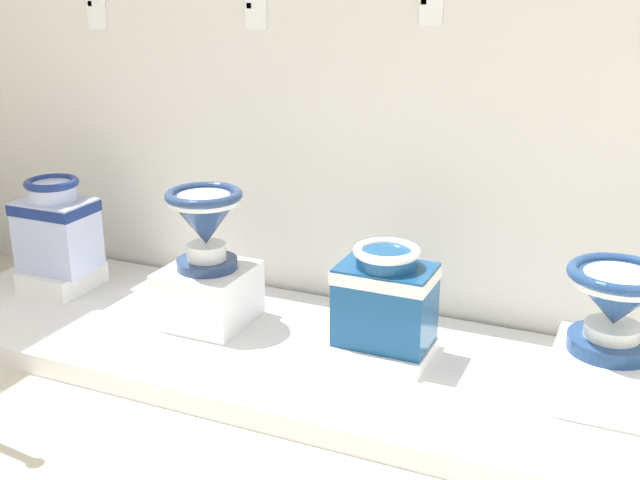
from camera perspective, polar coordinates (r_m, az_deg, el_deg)
display_platform at (r=3.32m, az=-2.37°, el=-8.14°), size 3.37×1.02×0.09m
plinth_block_pale_glazed at (r=4.01m, az=-18.09°, el=-2.64°), size 0.29×0.33×0.10m
antique_toilet_pale_glazed at (r=3.93m, az=-18.50°, el=1.09°), size 0.35×0.25×0.44m
plinth_block_tall_cobalt at (r=3.47m, az=-8.04°, el=-3.94°), size 0.36×0.37×0.25m
antique_toilet_tall_cobalt at (r=3.36m, az=-8.31°, el=1.43°), size 0.33×0.33×0.35m
plinth_block_rightmost at (r=3.20m, az=4.63°, el=-7.78°), size 0.38×0.33×0.06m
antique_toilet_rightmost at (r=3.10m, az=4.75°, el=-3.91°), size 0.38×0.26×0.40m
plinth_block_central_ornate at (r=3.01m, az=19.94°, el=-9.24°), size 0.37×0.36×0.20m
antique_toilet_central_ornate at (r=2.89m, az=20.58°, el=-4.15°), size 0.35×0.35×0.31m
info_placard_first at (r=4.09m, az=-15.83°, el=15.46°), size 0.11×0.01×0.15m
info_placard_second at (r=3.61m, az=-4.66°, el=15.92°), size 0.10×0.01×0.13m
info_placard_third at (r=3.31m, az=7.99°, el=16.10°), size 0.10×0.01×0.12m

